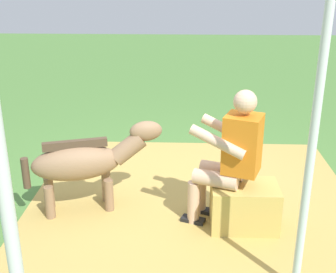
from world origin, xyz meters
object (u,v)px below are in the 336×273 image
pony_standing (86,162)px  tent_pole_left (311,155)px  person_seated (229,155)px  tent_pole_mid (16,266)px  hay_bale (244,207)px

pony_standing → tent_pole_left: size_ratio=0.60×
tent_pole_left → person_seated: bearing=-63.5°
person_seated → pony_standing: person_seated is taller
pony_standing → tent_pole_mid: tent_pole_mid is taller
hay_bale → pony_standing: 1.54m
tent_pole_left → hay_bale: bearing=-71.3°
hay_bale → tent_pole_left: tent_pole_left is taller
tent_pole_mid → tent_pole_left: bearing=-141.2°
hay_bale → pony_standing: pony_standing is taller
hay_bale → person_seated: size_ratio=0.46×
person_seated → tent_pole_left: bearing=116.5°
tent_pole_left → tent_pole_mid: same height
hay_bale → tent_pole_mid: bearing=59.1°
person_seated → tent_pole_mid: 2.41m
hay_bale → pony_standing: bearing=-10.3°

